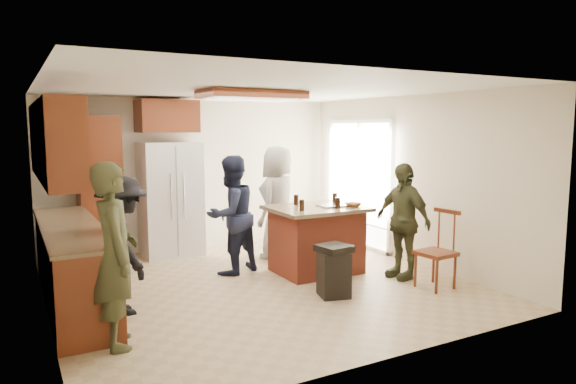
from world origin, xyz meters
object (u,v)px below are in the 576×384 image
person_counter (123,245)px  kitchen_island (316,239)px  spindle_chair (437,253)px  refrigerator (170,199)px  person_front_left (115,255)px  person_side_right (402,221)px  person_behind_left (231,215)px  person_behind_right (278,202)px  trash_bin (334,270)px

person_counter → kitchen_island: size_ratio=1.18×
spindle_chair → refrigerator: bearing=126.5°
kitchen_island → spindle_chair: bearing=-54.8°
person_front_left → spindle_chair: (3.88, -0.14, -0.41)m
person_front_left → person_side_right: person_front_left is taller
person_side_right → refrigerator: size_ratio=0.87×
person_behind_left → person_side_right: 2.34m
person_behind_right → spindle_chair: (1.04, -2.34, -0.42)m
person_behind_left → person_counter: 1.85m
person_behind_left → person_behind_right: size_ratio=0.94×
person_behind_left → refrigerator: 1.51m
person_behind_left → spindle_chair: (2.02, -1.87, -0.37)m
person_counter → spindle_chair: size_ratio=1.52×
kitchen_island → refrigerator: bearing=127.4°
person_side_right → person_counter: bearing=-102.4°
person_side_right → trash_bin: bearing=-85.6°
person_front_left → refrigerator: 3.48m
kitchen_island → person_behind_right: bearing=95.2°
person_front_left → person_counter: (0.23, 0.85, -0.10)m
spindle_chair → trash_bin: bearing=165.4°
person_behind_left → person_side_right: bearing=125.9°
person_side_right → refrigerator: (-2.38, 2.75, 0.12)m
person_side_right → trash_bin: person_side_right is taller
spindle_chair → kitchen_island: bearing=125.2°
trash_bin → person_behind_right: bearing=81.8°
person_side_right → refrigerator: bearing=-144.8°
person_side_right → trash_bin: size_ratio=2.48×
person_behind_right → person_side_right: bearing=81.8°
person_behind_left → kitchen_island: (1.07, -0.52, -0.35)m
person_behind_right → refrigerator: refrigerator is taller
person_front_left → person_counter: size_ratio=1.14×
person_behind_right → refrigerator: bearing=-71.2°
trash_bin → spindle_chair: bearing=-14.6°
person_front_left → spindle_chair: bearing=-87.3°
person_behind_right → person_front_left: bearing=1.1°
person_behind_left → trash_bin: (0.69, -1.52, -0.50)m
person_behind_left → trash_bin: person_behind_left is taller
person_counter → refrigerator: size_ratio=0.84×
person_side_right → refrigerator: 3.64m
person_behind_right → person_side_right: size_ratio=1.12×
person_behind_left → spindle_chair: size_ratio=1.66×
person_behind_right → person_counter: person_behind_right is taller
person_side_right → trash_bin: (-1.25, -0.22, -0.46)m
refrigerator → spindle_chair: 4.15m
kitchen_island → spindle_chair: 1.65m
person_front_left → person_counter: 0.89m
person_front_left → refrigerator: bearing=-19.3°
person_behind_right → person_side_right: person_behind_right is taller
trash_bin → spindle_chair: (1.33, -0.35, 0.13)m
person_side_right → kitchen_island: bearing=-137.6°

